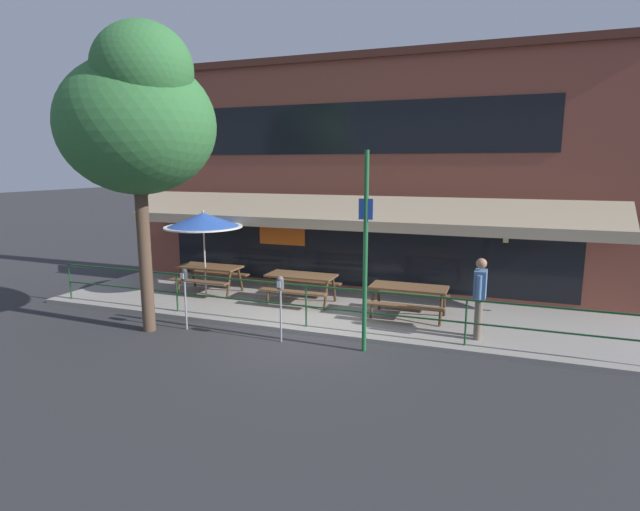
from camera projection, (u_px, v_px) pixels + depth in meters
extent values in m
plane|color=#2D2D30|center=(301.00, 335.00, 10.99)|extent=(120.00, 120.00, 0.00)
cube|color=gray|center=(331.00, 309.00, 12.83)|extent=(15.00, 4.00, 0.10)
cube|color=brown|center=(357.00, 180.00, 14.33)|extent=(15.00, 0.50, 6.52)
cube|color=black|center=(355.00, 128.00, 13.84)|extent=(10.50, 0.02, 1.40)
cube|color=#522A21|center=(358.00, 57.00, 13.68)|extent=(15.00, 0.62, 0.20)
cube|color=black|center=(353.00, 247.00, 14.43)|extent=(12.00, 0.02, 2.30)
cube|color=orange|center=(282.00, 233.00, 15.13)|extent=(1.50, 0.02, 0.70)
cube|color=tan|center=(348.00, 209.00, 13.73)|extent=(13.80, 0.92, 0.70)
cube|color=tan|center=(342.00, 225.00, 13.33)|extent=(13.80, 0.08, 0.28)
cube|color=black|center=(506.00, 231.00, 12.79)|extent=(0.04, 0.28, 0.04)
cube|color=black|center=(506.00, 238.00, 12.70)|extent=(0.18, 0.18, 0.28)
cube|color=beige|center=(506.00, 238.00, 12.70)|extent=(0.13, 0.19, 0.20)
cylinder|color=#194723|center=(70.00, 282.00, 13.51)|extent=(0.04, 0.04, 0.95)
cylinder|color=#194723|center=(177.00, 293.00, 12.34)|extent=(0.04, 0.04, 0.95)
cylinder|color=#194723|center=(306.00, 306.00, 11.17)|extent=(0.04, 0.04, 0.95)
cylinder|color=#194723|center=(466.00, 323.00, 10.00)|extent=(0.04, 0.04, 0.95)
cube|color=#194723|center=(306.00, 286.00, 11.08)|extent=(13.80, 0.04, 0.04)
cube|color=#194723|center=(306.00, 306.00, 11.17)|extent=(13.80, 0.03, 0.03)
cube|color=brown|center=(209.00, 267.00, 14.17)|extent=(1.80, 0.80, 0.05)
cube|color=brown|center=(198.00, 281.00, 13.69)|extent=(1.80, 0.26, 0.04)
cube|color=brown|center=(221.00, 273.00, 14.76)|extent=(1.80, 0.26, 0.04)
cylinder|color=#48311E|center=(229.00, 284.00, 13.67)|extent=(0.07, 0.30, 0.73)
cylinder|color=#48311E|center=(240.00, 279.00, 14.26)|extent=(0.07, 0.30, 0.73)
cylinder|color=#48311E|center=(180.00, 280.00, 14.22)|extent=(0.07, 0.30, 0.73)
cylinder|color=#48311E|center=(193.00, 275.00, 14.80)|extent=(0.07, 0.30, 0.73)
cube|color=brown|center=(301.00, 275.00, 13.06)|extent=(1.80, 0.80, 0.05)
cube|color=brown|center=(293.00, 292.00, 12.58)|extent=(1.80, 0.26, 0.04)
cube|color=brown|center=(309.00, 282.00, 13.65)|extent=(1.80, 0.26, 0.04)
cylinder|color=#48311E|center=(326.00, 295.00, 12.56)|extent=(0.07, 0.30, 0.73)
cylinder|color=#48311E|center=(334.00, 289.00, 13.15)|extent=(0.07, 0.30, 0.73)
cylinder|color=#48311E|center=(269.00, 289.00, 13.11)|extent=(0.07, 0.30, 0.73)
cylinder|color=#48311E|center=(279.00, 284.00, 13.69)|extent=(0.07, 0.30, 0.73)
cube|color=brown|center=(409.00, 287.00, 11.79)|extent=(1.80, 0.80, 0.05)
cube|color=brown|center=(404.00, 306.00, 11.31)|extent=(1.80, 0.26, 0.04)
cube|color=brown|center=(412.00, 294.00, 12.38)|extent=(1.80, 0.26, 0.04)
cylinder|color=#48311E|center=(441.00, 309.00, 11.29)|extent=(0.07, 0.30, 0.73)
cylinder|color=#48311E|center=(444.00, 302.00, 11.88)|extent=(0.07, 0.30, 0.73)
cylinder|color=#48311E|center=(372.00, 303.00, 11.83)|extent=(0.07, 0.30, 0.73)
cylinder|color=#48311E|center=(378.00, 296.00, 12.42)|extent=(0.07, 0.30, 0.73)
cylinder|color=#B7B2A8|center=(205.00, 254.00, 13.90)|extent=(0.04, 0.04, 2.30)
cone|color=#2D56B7|center=(203.00, 220.00, 13.73)|extent=(2.10, 2.10, 0.42)
cylinder|color=white|center=(203.00, 227.00, 13.76)|extent=(2.14, 2.14, 0.06)
sphere|color=#B7B2A8|center=(203.00, 211.00, 13.68)|extent=(0.07, 0.07, 0.07)
cylinder|color=#665B4C|center=(479.00, 317.00, 10.53)|extent=(0.15, 0.15, 0.86)
cylinder|color=#665B4C|center=(478.00, 320.00, 10.35)|extent=(0.15, 0.15, 0.86)
cube|color=#4C709E|center=(480.00, 284.00, 10.31)|extent=(0.25, 0.41, 0.60)
cylinder|color=#4C709E|center=(481.00, 283.00, 10.55)|extent=(0.10, 0.10, 0.54)
cylinder|color=#4C709E|center=(479.00, 289.00, 10.07)|extent=(0.10, 0.10, 0.54)
sphere|color=#9E7051|center=(481.00, 264.00, 10.23)|extent=(0.22, 0.22, 0.22)
cylinder|color=gray|center=(186.00, 305.00, 11.27)|extent=(0.04, 0.04, 1.15)
cylinder|color=#2D2D33|center=(184.00, 276.00, 11.15)|extent=(0.15, 0.15, 0.20)
sphere|color=#2D2D33|center=(184.00, 271.00, 11.13)|extent=(0.14, 0.14, 0.14)
cube|color=silver|center=(182.00, 276.00, 11.07)|extent=(0.08, 0.01, 0.13)
cylinder|color=gray|center=(281.00, 316.00, 10.47)|extent=(0.04, 0.04, 1.15)
cylinder|color=#4C4C51|center=(280.00, 284.00, 10.35)|extent=(0.15, 0.15, 0.20)
sphere|color=#4C4C51|center=(280.00, 280.00, 10.34)|extent=(0.14, 0.14, 0.14)
cube|color=silver|center=(279.00, 285.00, 10.28)|extent=(0.08, 0.01, 0.13)
cylinder|color=#1E6033|center=(365.00, 254.00, 9.70)|extent=(0.09, 0.09, 3.97)
cube|color=blue|center=(366.00, 209.00, 9.52)|extent=(0.28, 0.02, 0.40)
cylinder|color=brown|center=(145.00, 257.00, 11.00)|extent=(0.28, 0.28, 3.40)
ellipsoid|color=#337038|center=(137.00, 126.00, 10.49)|extent=(3.41, 3.07, 2.90)
ellipsoid|color=#337038|center=(142.00, 70.00, 9.82)|extent=(2.04, 1.87, 1.87)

